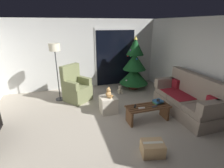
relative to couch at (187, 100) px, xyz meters
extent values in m
plane|color=#9E9384|center=(-2.32, -0.10, -0.40)|extent=(7.00, 7.00, 0.00)
cube|color=silver|center=(-2.32, 2.96, 0.85)|extent=(5.72, 0.12, 2.50)
cube|color=silver|center=(0.54, -0.10, 0.85)|extent=(0.12, 6.00, 2.50)
cube|color=silver|center=(-1.07, 2.89, 0.70)|extent=(1.60, 0.02, 2.20)
cube|color=black|center=(-1.07, 2.87, 0.65)|extent=(1.50, 0.02, 2.10)
cube|color=gray|center=(-0.07, 0.00, -0.23)|extent=(0.78, 1.91, 0.34)
cube|color=gray|center=(-0.10, -0.62, 0.01)|extent=(0.69, 0.61, 0.14)
cube|color=gray|center=(-0.09, 0.00, 0.01)|extent=(0.69, 0.61, 0.14)
cube|color=gray|center=(-0.08, 0.62, 0.01)|extent=(0.69, 0.61, 0.14)
cube|color=gray|center=(0.23, -0.01, 0.38)|extent=(0.22, 1.90, 0.60)
cube|color=gray|center=(-0.08, -0.87, 0.22)|extent=(0.76, 0.21, 0.28)
cube|color=gray|center=(-0.06, 0.87, 0.22)|extent=(0.76, 0.21, 0.28)
cube|color=maroon|center=(-0.10, 0.25, 0.09)|extent=(0.61, 0.91, 0.02)
cube|color=maroon|center=(0.08, -0.70, 0.22)|extent=(0.12, 0.32, 0.28)
cube|color=maroon|center=(0.10, 0.70, 0.22)|extent=(0.12, 0.32, 0.28)
cube|color=brown|center=(-1.18, -0.20, -0.01)|extent=(1.10, 0.05, 0.04)
cube|color=brown|center=(-1.18, -0.12, -0.01)|extent=(1.10, 0.05, 0.04)
cube|color=brown|center=(-1.18, -0.03, -0.01)|extent=(1.10, 0.05, 0.04)
cube|color=brown|center=(-1.18, 0.06, -0.01)|extent=(1.10, 0.05, 0.04)
cube|color=brown|center=(-1.18, 0.15, -0.01)|extent=(1.10, 0.05, 0.04)
cube|color=brown|center=(-1.67, -0.03, -0.21)|extent=(0.05, 0.36, 0.37)
cube|color=brown|center=(-0.69, -0.03, -0.21)|extent=(0.05, 0.36, 0.37)
cube|color=silver|center=(-1.39, -0.09, 0.02)|extent=(0.16, 0.06, 0.02)
cube|color=black|center=(-1.50, 0.04, 0.02)|extent=(0.12, 0.15, 0.02)
cube|color=#333338|center=(-1.04, -0.11, 0.02)|extent=(0.16, 0.08, 0.02)
cube|color=#337042|center=(-0.86, 0.05, 0.03)|extent=(0.25, 0.19, 0.04)
cube|color=#285684|center=(-0.87, 0.03, 0.07)|extent=(0.24, 0.23, 0.04)
cube|color=black|center=(-0.88, 0.02, 0.10)|extent=(0.14, 0.16, 0.01)
cylinder|color=#4C1E19|center=(-0.58, 2.17, -0.35)|extent=(0.36, 0.36, 0.10)
cylinder|color=brown|center=(-0.58, 2.17, -0.24)|extent=(0.08, 0.08, 0.12)
cone|color=#14471E|center=(-0.58, 2.17, 0.11)|extent=(1.05, 1.05, 0.58)
cone|color=#14471E|center=(-0.58, 2.17, 0.64)|extent=(0.84, 0.84, 0.58)
cone|color=#14471E|center=(-0.58, 2.17, 1.17)|extent=(0.62, 0.62, 0.58)
sphere|color=red|center=(-0.78, 2.34, 0.82)|extent=(0.06, 0.06, 0.06)
sphere|color=#B233A5|center=(-0.56, 2.41, 0.91)|extent=(0.06, 0.06, 0.06)
sphere|color=blue|center=(-0.77, 2.11, 1.03)|extent=(0.06, 0.06, 0.06)
sphere|color=blue|center=(-0.62, 1.90, 0.78)|extent=(0.06, 0.06, 0.06)
sphere|color=#1E8C33|center=(-0.58, 1.93, 0.90)|extent=(0.06, 0.06, 0.06)
sphere|color=gold|center=(-0.67, 2.54, 0.40)|extent=(0.06, 0.06, 0.06)
sphere|color=#1E8C33|center=(-0.62, 2.44, 0.79)|extent=(0.06, 0.06, 0.06)
sphere|color=#B233A5|center=(-0.77, 2.13, 1.06)|extent=(0.06, 0.06, 0.06)
sphere|color=#1E8C33|center=(-0.41, 2.32, 0.96)|extent=(0.06, 0.06, 0.06)
sphere|color=white|center=(-0.98, 1.91, 0.04)|extent=(0.06, 0.06, 0.06)
cone|color=#EAD14C|center=(-0.58, 2.17, 1.46)|extent=(0.14, 0.14, 0.12)
cube|color=olive|center=(-2.71, 1.72, -0.24)|extent=(0.96, 0.96, 0.31)
cube|color=olive|center=(-2.71, 1.72, 0.00)|extent=(0.96, 0.96, 0.18)
cube|color=olive|center=(-2.88, 1.93, 0.41)|extent=(0.63, 0.55, 0.64)
cube|color=olive|center=(-2.48, 1.88, 0.20)|extent=(0.47, 0.54, 0.22)
cube|color=olive|center=(-2.92, 1.53, 0.20)|extent=(0.47, 0.54, 0.22)
cylinder|color=#2D2D30|center=(-3.26, 1.96, -0.39)|extent=(0.28, 0.28, 0.02)
cylinder|color=#2D2D30|center=(-3.26, 1.96, 0.40)|extent=(0.03, 0.03, 1.55)
cylinder|color=beige|center=(-3.26, 1.96, 1.27)|extent=(0.32, 0.32, 0.22)
cube|color=beige|center=(-1.99, 0.71, -0.18)|extent=(0.44, 0.44, 0.44)
cylinder|color=tan|center=(-1.91, 0.71, 0.07)|extent=(0.12, 0.12, 0.06)
cylinder|color=tan|center=(-1.98, 0.63, 0.07)|extent=(0.12, 0.12, 0.06)
sphere|color=tan|center=(-1.99, 0.71, 0.14)|extent=(0.15, 0.15, 0.15)
sphere|color=tan|center=(-1.99, 0.71, 0.26)|extent=(0.11, 0.11, 0.11)
sphere|color=tan|center=(-1.95, 0.68, 0.25)|extent=(0.04, 0.04, 0.04)
sphere|color=tan|center=(-1.96, 0.74, 0.30)|extent=(0.04, 0.04, 0.04)
sphere|color=tan|center=(-2.01, 0.68, 0.30)|extent=(0.04, 0.04, 0.04)
sphere|color=tan|center=(-1.92, 0.75, 0.15)|extent=(0.06, 0.06, 0.06)
sphere|color=tan|center=(-2.02, 0.65, 0.15)|extent=(0.06, 0.06, 0.06)
cylinder|color=beige|center=(-1.18, 1.84, -0.37)|extent=(0.07, 0.11, 0.06)
cylinder|color=beige|center=(-1.28, 1.84, -0.37)|extent=(0.07, 0.11, 0.06)
sphere|color=beige|center=(-1.22, 1.90, -0.30)|extent=(0.15, 0.15, 0.15)
sphere|color=beige|center=(-1.22, 1.90, -0.18)|extent=(0.11, 0.11, 0.11)
sphere|color=#F4E5C1|center=(-1.23, 1.85, -0.19)|extent=(0.04, 0.04, 0.04)
sphere|color=beige|center=(-1.19, 1.90, -0.13)|extent=(0.04, 0.04, 0.04)
sphere|color=beige|center=(-1.26, 1.90, -0.13)|extent=(0.04, 0.04, 0.04)
sphere|color=beige|center=(-1.16, 1.88, -0.29)|extent=(0.06, 0.06, 0.06)
sphere|color=beige|center=(-1.30, 1.89, -0.29)|extent=(0.06, 0.06, 0.06)
cube|color=tan|center=(-1.65, -1.10, -0.27)|extent=(0.48, 0.41, 0.26)
cube|color=beige|center=(-1.65, -1.10, -0.14)|extent=(0.38, 0.15, 0.00)
camera|label=1|loc=(-3.14, -3.33, 1.92)|focal=27.13mm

